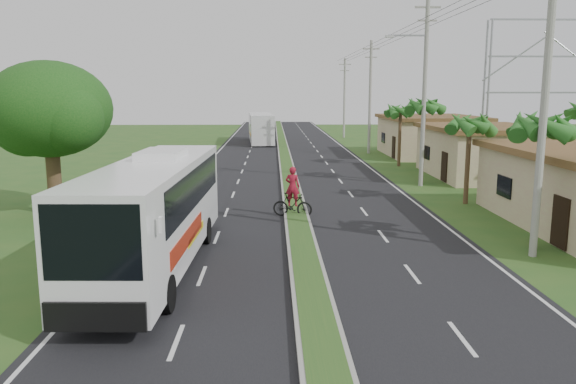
{
  "coord_description": "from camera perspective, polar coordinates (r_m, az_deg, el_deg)",
  "views": [
    {
      "loc": [
        -1.14,
        -17.84,
        5.98
      ],
      "look_at": [
        -0.49,
        5.76,
        1.8
      ],
      "focal_mm": 35.0,
      "sensor_mm": 36.0,
      "label": 1
    }
  ],
  "objects": [
    {
      "name": "shade_tree",
      "position": [
        29.95,
        -23.27,
        7.42
      ],
      "size": [
        6.3,
        6.0,
        7.54
      ],
      "color": "#473321",
      "rests_on": "ground"
    },
    {
      "name": "utility_pole_a",
      "position": [
        22.06,
        24.62,
        8.35
      ],
      "size": [
        1.6,
        0.28,
        11.0
      ],
      "color": "gray",
      "rests_on": "ground"
    },
    {
      "name": "palm_verge_b",
      "position": [
        31.69,
        17.98,
        6.62
      ],
      "size": [
        2.4,
        2.4,
        5.05
      ],
      "color": "#473321",
      "rests_on": "ground"
    },
    {
      "name": "shop_mid",
      "position": [
        42.82,
        19.19,
        3.96
      ],
      "size": [
        7.6,
        10.6,
        3.67
      ],
      "color": "tan",
      "rests_on": "ground"
    },
    {
      "name": "utility_pole_b",
      "position": [
        37.1,
        13.66,
        10.19
      ],
      "size": [
        3.2,
        0.28,
        12.0
      ],
      "color": "gray",
      "rests_on": "ground"
    },
    {
      "name": "ground",
      "position": [
        18.85,
        1.99,
        -8.46
      ],
      "size": [
        180.0,
        180.0,
        0.0
      ],
      "primitive_type": "plane",
      "color": "#29531E",
      "rests_on": "ground"
    },
    {
      "name": "lane_edge_left",
      "position": [
        38.71,
        -9.82,
        1.01
      ],
      "size": [
        0.12,
        160.0,
        0.01
      ],
      "primitive_type": "cube",
      "color": "silver",
      "rests_on": "ground"
    },
    {
      "name": "coach_bus_main",
      "position": [
        19.54,
        -13.26,
        -1.41
      ],
      "size": [
        2.96,
        12.4,
        3.98
      ],
      "rotation": [
        0.0,
        0.0,
        -0.03
      ],
      "color": "white",
      "rests_on": "ground"
    },
    {
      "name": "utility_pole_c",
      "position": [
        56.66,
        8.34,
        9.63
      ],
      "size": [
        1.6,
        0.28,
        11.0
      ],
      "color": "gray",
      "rests_on": "ground"
    },
    {
      "name": "utility_pole_d",
      "position": [
        76.45,
        5.75,
        9.57
      ],
      "size": [
        1.6,
        0.28,
        10.5
      ],
      "color": "gray",
      "rests_on": "ground"
    },
    {
      "name": "palm_verge_d",
      "position": [
        47.03,
        11.37,
        8.1
      ],
      "size": [
        2.4,
        2.4,
        5.25
      ],
      "color": "#473321",
      "rests_on": "ground"
    },
    {
      "name": "lane_edge_right",
      "position": [
        39.1,
        10.01,
        1.09
      ],
      "size": [
        0.12,
        160.0,
        0.01
      ],
      "primitive_type": "cube",
      "color": "silver",
      "rests_on": "ground"
    },
    {
      "name": "billboard_lattice",
      "position": [
        53.15,
        24.64,
        10.06
      ],
      "size": [
        10.18,
        1.18,
        12.07
      ],
      "color": "gray",
      "rests_on": "ground"
    },
    {
      "name": "road_asphalt",
      "position": [
        38.32,
        0.15,
        1.08
      ],
      "size": [
        14.0,
        160.0,
        0.02
      ],
      "primitive_type": "cube",
      "color": "black",
      "rests_on": "ground"
    },
    {
      "name": "coach_bus_far",
      "position": [
        68.32,
        -2.78,
        6.67
      ],
      "size": [
        3.37,
        12.12,
        3.49
      ],
      "rotation": [
        0.0,
        0.0,
        0.06
      ],
      "color": "silver",
      "rests_on": "ground"
    },
    {
      "name": "palm_verge_c",
      "position": [
        38.16,
        13.67,
        8.47
      ],
      "size": [
        2.4,
        2.4,
        5.85
      ],
      "color": "#473321",
      "rests_on": "ground"
    },
    {
      "name": "palm_verge_a",
      "position": [
        23.21,
        24.48,
        6.09
      ],
      "size": [
        2.4,
        2.4,
        5.45
      ],
      "color": "#473321",
      "rests_on": "ground"
    },
    {
      "name": "motorcyclist",
      "position": [
        27.28,
        0.46,
        -0.7
      ],
      "size": [
        2.03,
        1.03,
        2.48
      ],
      "rotation": [
        0.0,
        0.0,
        -0.26
      ],
      "color": "black",
      "rests_on": "ground"
    },
    {
      "name": "shop_far",
      "position": [
        56.07,
        14.16,
        5.6
      ],
      "size": [
        8.6,
        11.6,
        3.82
      ],
      "color": "tan",
      "rests_on": "ground"
    },
    {
      "name": "median_strip",
      "position": [
        38.31,
        0.15,
        1.22
      ],
      "size": [
        1.2,
        160.0,
        0.18
      ],
      "color": "gray",
      "rests_on": "ground"
    }
  ]
}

